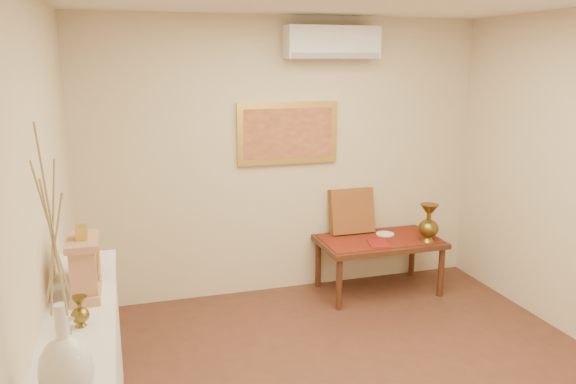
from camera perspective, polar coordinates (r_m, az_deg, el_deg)
name	(u,v)px	position (r m, az deg, el deg)	size (l,w,h in m)	color
wall_back	(287,158)	(5.52, -0.10, 3.46)	(4.00, 0.02, 2.70)	beige
wall_left	(37,249)	(3.14, -24.18, -5.34)	(0.02, 4.50, 2.70)	beige
white_vase	(57,276)	(2.24, -22.45, -7.94)	(0.20, 0.20, 1.07)	white
candlestick	(70,338)	(2.77, -21.25, -13.69)	(0.09, 0.09, 0.19)	silver
brass_urn_small	(79,307)	(3.05, -20.42, -10.90)	(0.09, 0.09, 0.21)	brown
table_cloth	(379,239)	(5.67, 9.27, -4.73)	(1.14, 0.59, 0.01)	maroon
brass_urn_tall	(429,219)	(5.63, 14.12, -2.66)	(0.20, 0.20, 0.45)	brown
plate	(385,234)	(5.81, 9.83, -4.22)	(0.18, 0.18, 0.01)	white
menu	(378,244)	(5.50, 9.15, -5.20)	(0.18, 0.25, 0.01)	maroon
cushion	(352,211)	(5.77, 6.48, -1.92)	(0.46, 0.10, 0.46)	maroon
mantel_clock	(85,266)	(3.39, -19.93, -7.09)	(0.17, 0.36, 0.41)	tan
wooden_chest	(85,257)	(3.71, -19.95, -6.22)	(0.16, 0.21, 0.24)	tan
low_table	(379,246)	(5.70, 9.24, -5.39)	(1.20, 0.70, 0.55)	#492415
painting	(288,133)	(5.45, -0.02, 6.00)	(1.00, 0.06, 0.60)	gold
ac_unit	(332,43)	(5.44, 4.48, 14.90)	(0.90, 0.25, 0.30)	silver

